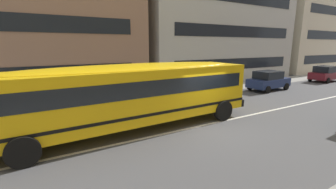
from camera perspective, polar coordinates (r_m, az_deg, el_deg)
ground_plane at (r=11.13m, az=9.26°, el=-7.63°), size 400.00×400.00×0.00m
sidewalk_far at (r=16.97m, az=-5.90°, el=-0.56°), size 120.00×3.00×0.01m
lane_centreline at (r=11.13m, az=9.26°, el=-7.61°), size 110.00×0.16×0.01m
school_bus at (r=10.08m, az=-10.06°, el=0.69°), size 13.38×3.19×2.98m
parked_car_maroon_mid_block at (r=29.28m, az=35.01°, el=4.36°), size 3.94×1.97×1.64m
parked_car_dark_blue_by_entrance at (r=21.13m, az=24.05°, el=3.29°), size 3.97×2.02×1.64m
apartment_block_far_left at (r=21.52m, az=-35.84°, el=17.79°), size 18.85×9.30×13.30m
apartment_block_far_centre at (r=29.62m, az=7.54°, el=17.79°), size 18.08×13.81×13.30m
apartment_block_far_right at (r=43.13m, az=30.80°, el=14.47°), size 17.45×10.23×13.30m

